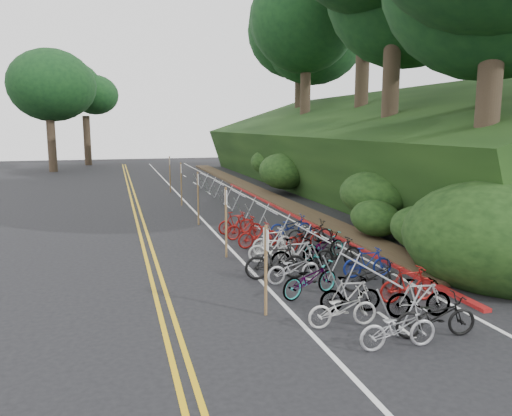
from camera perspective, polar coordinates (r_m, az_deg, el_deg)
The scene contains 11 objects.
ground at distance 13.00m, azimuth -1.18°, elevation -11.33°, with size 120.00×120.00×0.00m, color black.
road_markings at distance 22.65m, azimuth -6.12°, elevation -2.36°, with size 7.47×80.00×0.01m.
red_curb at distance 25.74m, azimuth 4.33°, elevation -0.80°, with size 0.25×28.00×0.10m, color maroon.
embankment at distance 34.79m, azimuth 11.67°, elevation 5.87°, with size 14.30×48.14×9.11m.
tree_cluster at distance 37.03m, azimuth 5.18°, elevation 21.86°, with size 33.50×54.91×20.27m.
bike_rack_front at distance 12.66m, azimuth 12.60°, elevation -8.02°, with size 1.14×3.09×1.17m.
bike_racks_rest at distance 25.77m, azimuth -2.07°, elevation 1.05°, with size 1.14×23.00×1.17m.
signpost_near at distance 12.13m, azimuth 1.13°, elevation -6.41°, with size 0.08×0.40×2.26m.
signposts_rest at distance 26.22m, azimuth -7.70°, elevation 2.38°, with size 0.08×18.40×2.50m.
bike_front at distance 15.12m, azimuth 2.32°, elevation -6.06°, with size 1.90×0.54×1.14m, color black.
bike_valet at distance 15.96m, azimuth 7.08°, elevation -5.63°, with size 3.25×13.52×1.09m.
Camera 1 is at (-3.07, -11.77, 4.61)m, focal length 35.00 mm.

